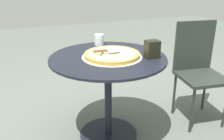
# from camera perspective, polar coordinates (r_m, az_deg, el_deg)

# --- Properties ---
(ground_plane) EXTENTS (10.00, 10.00, 0.00)m
(ground_plane) POSITION_cam_1_polar(r_m,az_deg,el_deg) (2.29, -0.82, -14.35)
(ground_plane) COLOR #575E57
(patio_table) EXTENTS (0.92, 0.92, 0.72)m
(patio_table) POSITION_cam_1_polar(r_m,az_deg,el_deg) (2.02, -0.89, -2.09)
(patio_table) COLOR black
(patio_table) RESTS_ON ground
(pizza_on_tray) EXTENTS (0.47, 0.47, 0.05)m
(pizza_on_tray) POSITION_cam_1_polar(r_m,az_deg,el_deg) (1.95, -0.00, 3.42)
(pizza_on_tray) COLOR silver
(pizza_on_tray) RESTS_ON patio_table
(pizza_server) EXTENTS (0.21, 0.09, 0.02)m
(pizza_server) POSITION_cam_1_polar(r_m,az_deg,el_deg) (1.92, -1.23, 4.37)
(pizza_server) COLOR silver
(pizza_server) RESTS_ON pizza_on_tray
(drinking_cup) EXTENTS (0.08, 0.08, 0.10)m
(drinking_cup) POSITION_cam_1_polar(r_m,az_deg,el_deg) (2.28, -2.94, 6.88)
(drinking_cup) COLOR silver
(drinking_cup) RESTS_ON patio_table
(napkin_dispenser) EXTENTS (0.11, 0.09, 0.13)m
(napkin_dispenser) POSITION_cam_1_polar(r_m,az_deg,el_deg) (1.94, 9.07, 4.68)
(napkin_dispenser) COLOR black
(napkin_dispenser) RESTS_ON patio_table
(patio_chair_far) EXTENTS (0.44, 0.44, 0.92)m
(patio_chair_far) POSITION_cam_1_polar(r_m,az_deg,el_deg) (2.45, 18.93, 0.98)
(patio_chair_far) COLOR #272E27
(patio_chair_far) RESTS_ON ground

